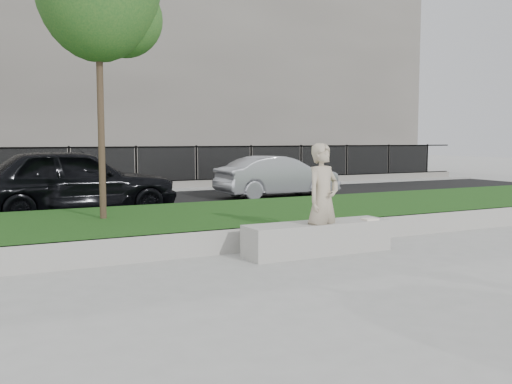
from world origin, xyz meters
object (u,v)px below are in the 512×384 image
car_dark (73,182)px  car_silver (278,176)px  stone_bench (318,238)px  book (370,219)px  man (323,200)px

car_dark → car_silver: 6.69m
stone_bench → book: book is taller
stone_bench → car_silver: car_silver is taller
car_dark → car_silver: (6.45, 1.77, -0.17)m
stone_bench → car_dark: 6.75m
car_dark → car_silver: bearing=-77.1°
car_silver → car_dark: bearing=103.9°
man → car_dark: (-2.77, 6.27, -0.03)m
man → car_silver: 8.84m
man → book: (0.91, -0.03, -0.37)m
book → car_dark: bearing=120.2°
book → car_silver: 8.53m
stone_bench → man: bearing=-94.6°
book → car_silver: car_silver is taller
book → man: bearing=177.8°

